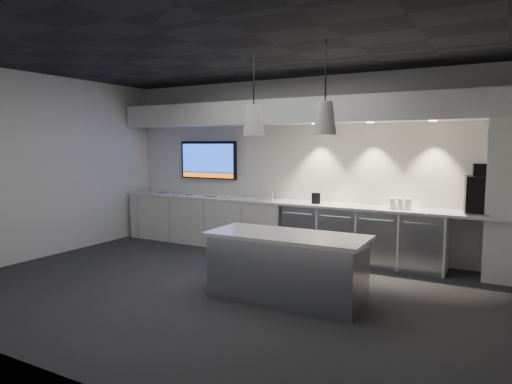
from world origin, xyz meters
The scene contains 27 objects.
floor centered at (0.00, 0.00, 0.00)m, with size 7.00×7.00×0.00m, color #29292B.
ceiling centered at (0.00, 0.00, 3.00)m, with size 7.00×7.00×0.00m, color black.
wall_back centered at (0.00, 2.50, 1.50)m, with size 7.00×7.00×0.00m, color white.
wall_front centered at (0.00, -2.50, 1.50)m, with size 7.00×7.00×0.00m, color white.
wall_left centered at (-3.50, 0.00, 1.50)m, with size 7.00×7.00×0.00m, color white.
back_counter centered at (0.00, 2.17, 0.88)m, with size 6.80×0.65×0.04m, color white.
left_base_cabinets centered at (-1.75, 2.17, 0.43)m, with size 3.30×0.63×0.86m, color white.
fridge_unit_a centered at (0.25, 2.17, 0.42)m, with size 0.60×0.61×0.85m, color #9C9FA4.
fridge_unit_b centered at (0.88, 2.17, 0.42)m, with size 0.60×0.61×0.85m, color #9C9FA4.
fridge_unit_c centered at (1.51, 2.17, 0.42)m, with size 0.60×0.61×0.85m, color #9C9FA4.
fridge_unit_d centered at (2.14, 2.17, 0.42)m, with size 0.60×0.61×0.85m, color #9C9FA4.
backsplash centered at (1.20, 2.48, 1.55)m, with size 4.60×0.03×1.30m, color white.
soffit centered at (0.00, 2.20, 2.40)m, with size 6.90×0.60×0.40m, color white.
column centered at (3.20, 2.20, 1.30)m, with size 0.55×0.55×2.60m, color white.
wall_tv centered at (-1.90, 2.45, 1.56)m, with size 1.25×0.07×0.72m.
island centered at (0.92, 0.03, 0.41)m, with size 1.92×0.85×0.80m.
bin centered at (-0.07, 0.01, 0.20)m, with size 0.29×0.29×0.40m, color #9C9FA4.
coffee_machine centered at (2.85, 2.20, 1.19)m, with size 0.44×0.59×0.70m.
sign_black centered at (0.47, 2.08, 0.99)m, with size 0.14×0.02×0.18m, color black.
sign_white centered at (-0.40, 2.08, 0.97)m, with size 0.18×0.02×0.14m, color white.
cup_cluster centered at (1.81, 2.10, 0.98)m, with size 0.30×0.19×0.16m, color white, non-canonical shape.
tray_a centered at (-2.79, 2.16, 0.91)m, with size 0.16×0.16×0.03m, color gray.
tray_b centered at (-2.41, 2.13, 0.91)m, with size 0.16×0.16×0.03m, color gray.
tray_c centered at (-2.10, 2.15, 0.91)m, with size 0.16×0.16×0.03m, color gray.
tray_d centered at (-1.59, 2.09, 0.91)m, with size 0.16×0.16×0.03m, color gray.
pendant_left centered at (0.47, 0.03, 2.15)m, with size 0.26×0.26×1.07m.
pendant_right centered at (1.37, 0.03, 2.15)m, with size 0.26×0.26×1.07m.
Camera 1 is at (3.18, -4.80, 1.86)m, focal length 32.00 mm.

